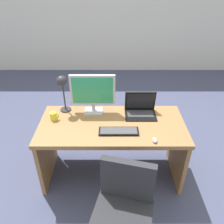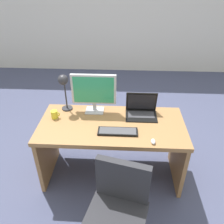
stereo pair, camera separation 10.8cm
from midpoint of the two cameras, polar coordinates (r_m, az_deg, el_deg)
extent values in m
plane|color=#474C6B|center=(4.04, 1.86, 1.01)|extent=(12.00, 12.00, 0.00)
cube|color=silver|center=(5.27, 2.70, 24.78)|extent=(10.00, 0.10, 2.80)
cube|color=#9E7042|center=(2.40, 1.24, -3.35)|extent=(1.51, 0.71, 0.04)
cube|color=#9E7042|center=(2.74, -14.58, -8.94)|extent=(0.04, 0.62, 0.68)
cube|color=#9E7042|center=(2.71, 17.09, -9.93)|extent=(0.04, 0.62, 0.68)
cube|color=#9E7042|center=(2.81, 1.35, -5.62)|extent=(1.33, 0.02, 0.48)
cube|color=#B7BABF|center=(2.59, -3.09, 0.36)|extent=(0.20, 0.16, 0.01)
cube|color=#B7BABF|center=(2.57, -3.11, 1.45)|extent=(0.04, 0.02, 0.09)
cube|color=#B7BABF|center=(2.46, -3.28, 5.60)|extent=(0.48, 0.04, 0.34)
cube|color=#2D9966|center=(2.44, -3.32, 5.39)|extent=(0.43, 0.00, 0.30)
cube|color=black|center=(2.52, 8.43, -0.95)|extent=(0.33, 0.25, 0.01)
cube|color=#38383D|center=(2.53, 8.41, -0.61)|extent=(0.28, 0.13, 0.00)
cube|color=black|center=(2.55, 8.48, 2.58)|extent=(0.33, 0.05, 0.23)
cube|color=black|center=(2.54, 8.49, 2.45)|extent=(0.29, 0.04, 0.19)
cube|color=black|center=(2.26, 2.79, -4.86)|extent=(0.39, 0.13, 0.02)
cube|color=#47474C|center=(2.25, 2.80, -4.64)|extent=(0.36, 0.11, 0.00)
ellipsoid|color=silver|center=(2.17, 11.56, -7.18)|extent=(0.04, 0.07, 0.03)
cylinder|color=#2D2D33|center=(2.66, -9.86, 0.92)|extent=(0.12, 0.12, 0.01)
cylinder|color=#2D2D33|center=(2.58, -10.20, 4.07)|extent=(0.02, 0.02, 0.32)
sphere|color=#2D2D33|center=(2.46, -10.79, 7.81)|extent=(0.11, 0.11, 0.11)
cylinder|color=yellow|center=(2.51, -12.87, -0.60)|extent=(0.07, 0.07, 0.09)
torus|color=yellow|center=(2.50, -12.10, -0.54)|extent=(0.05, 0.01, 0.05)
cube|color=#2D2D33|center=(1.98, 2.42, -25.58)|extent=(0.56, 0.56, 0.08)
cube|color=#2D2D33|center=(1.91, 4.36, -16.48)|extent=(0.44, 0.17, 0.39)
camera|label=1|loc=(0.05, -88.68, 0.84)|focal=36.99mm
camera|label=2|loc=(0.05, 91.32, -0.84)|focal=36.99mm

